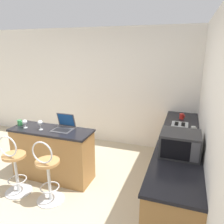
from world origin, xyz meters
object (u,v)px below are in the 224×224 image
object	(u,v)px
wine_glass_short	(40,123)
wine_glass_tall	(25,122)
laptop	(64,126)
mug_white	(193,129)
mug_red	(182,116)
mug_green	(20,123)
microwave	(180,144)
bar_stool_far	(48,174)
bar_stool_near	(15,167)
toaster	(179,130)

from	to	relation	value
wine_glass_short	wine_glass_tall	bearing A→B (deg)	-178.41
laptop	wine_glass_short	bearing A→B (deg)	-157.45
mug_white	mug_red	size ratio (longest dim) A/B	0.92
mug_green	laptop	bearing A→B (deg)	6.33
mug_green	microwave	bearing A→B (deg)	-4.96
microwave	bar_stool_far	bearing A→B (deg)	-169.40
bar_stool_far	wine_glass_short	distance (m)	0.86
mug_white	wine_glass_tall	distance (m)	2.74
mug_red	wine_glass_short	size ratio (longest dim) A/B	0.62
bar_stool_near	bar_stool_far	world-z (taller)	same
microwave	bar_stool_near	bearing A→B (deg)	-172.03
bar_stool_near	mug_red	xyz separation A→B (m)	(2.29, 1.85, 0.48)
wine_glass_tall	mug_red	size ratio (longest dim) A/B	1.42
bar_stool_far	wine_glass_tall	distance (m)	1.03
mug_red	wine_glass_short	world-z (taller)	wine_glass_short
wine_glass_tall	mug_red	bearing A→B (deg)	29.08
laptop	mug_red	distance (m)	2.17
wine_glass_tall	wine_glass_short	distance (m)	0.30
bar_stool_far	toaster	size ratio (longest dim) A/B	3.81
laptop	wine_glass_tall	bearing A→B (deg)	-166.69
bar_stool_near	bar_stool_far	distance (m)	0.58
bar_stool_near	wine_glass_short	xyz separation A→B (m)	(0.15, 0.50, 0.55)
toaster	laptop	bearing A→B (deg)	-170.40
bar_stool_far	wine_glass_short	world-z (taller)	wine_glass_short
laptop	bar_stool_near	bearing A→B (deg)	-127.60
mug_white	laptop	bearing A→B (deg)	-164.08
mug_green	bar_stool_far	bearing A→B (deg)	-31.58
microwave	mug_red	bearing A→B (deg)	90.87
bar_stool_far	laptop	world-z (taller)	laptop
mug_green	wine_glass_tall	bearing A→B (deg)	-21.42
bar_stool_near	mug_white	bearing A→B (deg)	25.93
bar_stool_far	toaster	xyz separation A→B (m)	(1.70, 0.94, 0.53)
bar_stool_far	mug_white	xyz separation A→B (m)	(1.91, 1.21, 0.47)
bar_stool_far	wine_glass_tall	bearing A→B (deg)	146.44
bar_stool_far	wine_glass_tall	size ratio (longest dim) A/B	6.90
mug_white	wine_glass_short	bearing A→B (deg)	-163.06
microwave	mug_white	distance (m)	0.91
toaster	mug_red	distance (m)	0.91
wine_glass_tall	mug_green	bearing A→B (deg)	158.58
mug_green	wine_glass_short	xyz separation A→B (m)	(0.46, -0.06, 0.07)
mug_red	wine_glass_short	bearing A→B (deg)	-147.80
bar_stool_far	toaster	bearing A→B (deg)	29.05
laptop	mug_green	distance (m)	0.81
mug_red	microwave	bearing A→B (deg)	-89.13
bar_stool_far	mug_red	size ratio (longest dim) A/B	9.82
microwave	mug_white	size ratio (longest dim) A/B	5.17
bar_stool_far	microwave	distance (m)	1.85
mug_white	mug_green	xyz separation A→B (m)	(-2.81, -0.66, 0.00)
mug_green	mug_red	bearing A→B (deg)	26.44
bar_stool_near	microwave	xyz separation A→B (m)	(2.32, 0.32, 0.58)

